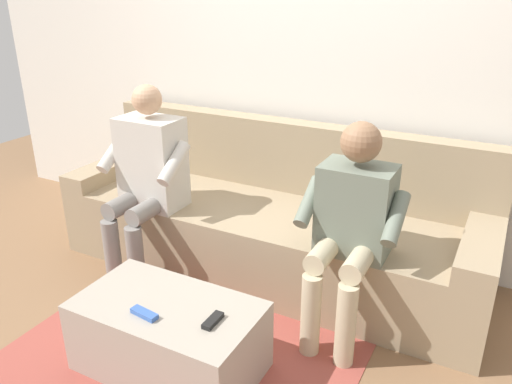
{
  "coord_description": "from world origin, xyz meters",
  "views": [
    {
      "loc": [
        -1.28,
        2.51,
        1.74
      ],
      "look_at": [
        0.0,
        0.07,
        0.6
      ],
      "focal_mm": 35.69,
      "sensor_mm": 36.0,
      "label": 1
    }
  ],
  "objects_px": {
    "coffee_table": "(169,336)",
    "remote_black": "(213,321)",
    "person_left_seated": "(351,221)",
    "couch": "(271,224)",
    "remote_blue": "(144,314)",
    "person_right_seated": "(147,173)"
  },
  "relations": [
    {
      "from": "person_right_seated",
      "to": "remote_blue",
      "type": "distance_m",
      "value": 1.05
    },
    {
      "from": "coffee_table",
      "to": "remote_black",
      "type": "xyz_separation_m",
      "value": [
        -0.26,
        0.02,
        0.19
      ]
    },
    {
      "from": "coffee_table",
      "to": "remote_black",
      "type": "distance_m",
      "value": 0.33
    },
    {
      "from": "couch",
      "to": "person_right_seated",
      "type": "bearing_deg",
      "value": 31.87
    },
    {
      "from": "couch",
      "to": "coffee_table",
      "type": "relative_size",
      "value": 3.09
    },
    {
      "from": "person_left_seated",
      "to": "remote_blue",
      "type": "relative_size",
      "value": 8.26
    },
    {
      "from": "person_left_seated",
      "to": "person_right_seated",
      "type": "xyz_separation_m",
      "value": [
        1.28,
        -0.01,
        0.03
      ]
    },
    {
      "from": "coffee_table",
      "to": "person_right_seated",
      "type": "relative_size",
      "value": 0.72
    },
    {
      "from": "coffee_table",
      "to": "couch",
      "type": "bearing_deg",
      "value": -90.0
    },
    {
      "from": "coffee_table",
      "to": "person_right_seated",
      "type": "height_order",
      "value": "person_right_seated"
    },
    {
      "from": "coffee_table",
      "to": "remote_blue",
      "type": "height_order",
      "value": "remote_blue"
    },
    {
      "from": "couch",
      "to": "remote_black",
      "type": "distance_m",
      "value": 1.14
    },
    {
      "from": "remote_blue",
      "to": "couch",
      "type": "bearing_deg",
      "value": -84.32
    },
    {
      "from": "coffee_table",
      "to": "remote_black",
      "type": "height_order",
      "value": "remote_black"
    },
    {
      "from": "couch",
      "to": "person_left_seated",
      "type": "xyz_separation_m",
      "value": [
        -0.64,
        0.41,
        0.34
      ]
    },
    {
      "from": "remote_black",
      "to": "remote_blue",
      "type": "relative_size",
      "value": 0.89
    },
    {
      "from": "person_left_seated",
      "to": "remote_black",
      "type": "distance_m",
      "value": 0.84
    },
    {
      "from": "couch",
      "to": "person_right_seated",
      "type": "height_order",
      "value": "person_right_seated"
    },
    {
      "from": "couch",
      "to": "remote_black",
      "type": "relative_size",
      "value": 21.91
    },
    {
      "from": "coffee_table",
      "to": "remote_blue",
      "type": "bearing_deg",
      "value": 73.86
    },
    {
      "from": "coffee_table",
      "to": "person_left_seated",
      "type": "height_order",
      "value": "person_left_seated"
    },
    {
      "from": "couch",
      "to": "remote_blue",
      "type": "height_order",
      "value": "couch"
    }
  ]
}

